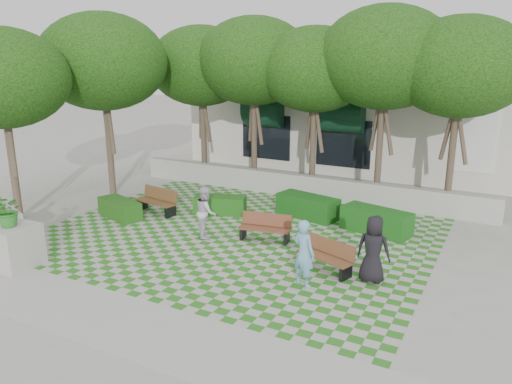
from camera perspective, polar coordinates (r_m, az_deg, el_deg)
The scene contains 19 objects.
ground at distance 15.14m, azimuth -4.35°, elevation -6.22°, with size 90.00×90.00×0.00m, color gray.
lawn at distance 15.94m, azimuth -2.44°, elevation -5.04°, with size 12.00×12.00×0.00m, color #2B721E.
sidewalk_south at distance 11.82m, azimuth -16.84°, elevation -13.45°, with size 16.00×2.00×0.01m, color #9E9B93.
sidewalk_west at distance 20.36m, azimuth -20.25°, elevation -1.41°, with size 2.00×12.00×0.01m, color #9E9B93.
retaining_wall at distance 20.25m, azimuth 4.95°, elevation 0.74°, with size 15.00×0.36×0.90m, color #9E9B93.
bench_east at distance 13.49m, azimuth 8.04°, elevation -7.29°, with size 1.68×1.04×0.84m.
bench_mid at distance 15.46m, azimuth 1.07°, elevation -4.13°, with size 1.66×0.80×0.83m.
bench_west at distance 18.45m, azimuth -11.23°, elevation -1.05°, with size 1.77×0.85×0.89m.
hedge_east at distance 16.59m, azimuth 13.57°, elevation -3.24°, with size 2.22×0.89×0.78m, color #134914.
hedge_midright at distance 17.73m, azimuth 5.92°, elevation -1.66°, with size 2.20×0.88×0.77m, color #124512.
hedge_midleft at distance 18.10m, azimuth -4.12°, elevation -1.47°, with size 1.84×0.74×0.64m, color #184A13.
hedge_west at distance 18.25m, azimuth -15.30°, elevation -1.85°, with size 1.84×0.73×0.64m, color #1B4813.
planter_front at distance 14.99m, azimuth -26.07°, elevation -4.69°, with size 1.16×1.16×2.04m.
planter_back at distance 17.01m, azimuth -26.89°, elevation -3.58°, with size 1.22×1.22×1.57m.
person_blue at distance 12.42m, azimuth 5.49°, elevation -6.97°, with size 0.63×0.41×1.73m, color #6AA3C2.
person_dark at distance 12.91m, azimuth 13.26°, elevation -6.39°, with size 0.85×0.55×1.74m, color black.
person_white at distance 15.73m, azimuth -5.74°, elevation -2.26°, with size 0.79×0.62×1.63m, color silver.
tree_row at distance 20.16m, azimuth -0.04°, elevation 14.33°, with size 17.70×13.40×7.41m.
building at distance 26.96m, azimuth 13.54°, elevation 8.53°, with size 18.00×8.92×5.15m.
Camera 1 is at (7.54, -11.88, 5.60)m, focal length 35.00 mm.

